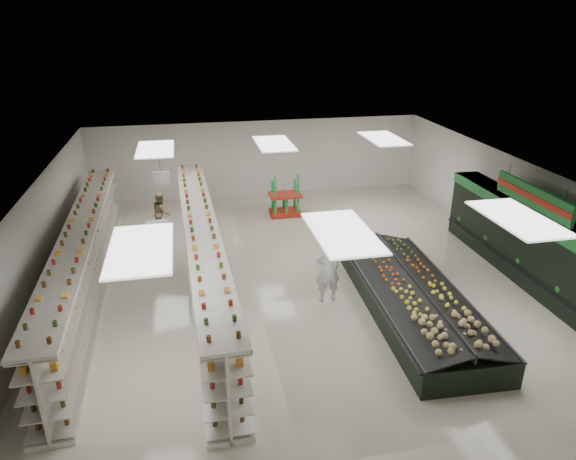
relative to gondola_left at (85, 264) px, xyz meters
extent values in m
plane|color=beige|center=(5.97, -0.29, -0.92)|extent=(16.00, 16.00, 0.00)
cube|color=white|center=(5.97, -0.29, 2.28)|extent=(14.00, 16.00, 0.02)
cube|color=white|center=(5.97, 7.71, 0.68)|extent=(14.00, 0.02, 3.20)
cube|color=white|center=(5.97, -8.29, 0.68)|extent=(14.00, 0.02, 3.20)
cube|color=white|center=(-1.03, -0.29, 0.68)|extent=(0.02, 16.00, 3.20)
cube|color=white|center=(12.97, -0.29, 0.68)|extent=(0.02, 16.00, 3.20)
cube|color=black|center=(12.52, -1.79, 0.18)|extent=(0.80, 8.00, 2.20)
cube|color=#217C35|center=(12.50, -1.79, 1.13)|extent=(0.85, 8.00, 0.30)
cube|color=black|center=(12.27, -1.79, -0.37)|extent=(0.55, 7.80, 0.15)
cube|color=silver|center=(12.37, -1.79, 0.43)|extent=(0.45, 7.70, 0.03)
cube|color=silver|center=(12.37, -1.79, 0.73)|extent=(0.45, 7.70, 0.03)
cube|color=white|center=(2.17, -2.29, 1.83)|extent=(0.50, 0.06, 0.40)
cube|color=red|center=(2.17, -2.29, 1.83)|extent=(0.52, 0.02, 0.12)
cylinder|color=black|center=(2.17, -2.29, 2.13)|extent=(0.01, 0.01, 0.50)
cube|color=white|center=(2.17, 1.71, 1.83)|extent=(0.50, 0.06, 0.40)
cube|color=red|center=(2.17, 1.71, 1.83)|extent=(0.52, 0.02, 0.12)
cylinder|color=black|center=(2.17, 1.71, 2.13)|extent=(0.01, 0.01, 0.50)
cube|color=#217C35|center=(12.22, -1.79, 1.73)|extent=(0.10, 3.20, 0.60)
cube|color=red|center=(12.16, -1.79, 1.73)|extent=(0.03, 3.20, 0.18)
cylinder|color=black|center=(12.22, -2.99, 2.13)|extent=(0.01, 0.01, 0.50)
cylinder|color=black|center=(12.22, -0.59, 2.13)|extent=(0.01, 0.01, 0.50)
cube|color=white|center=(0.00, 0.00, -0.86)|extent=(1.15, 11.59, 0.12)
cube|color=white|center=(0.00, 0.00, 0.04)|extent=(0.34, 11.57, 1.93)
cube|color=white|center=(0.00, 0.00, 1.05)|extent=(1.15, 11.59, 0.08)
cube|color=silver|center=(-0.22, -0.01, -0.75)|extent=(0.70, 11.48, 0.03)
cube|color=silver|center=(-0.22, -0.01, -0.33)|extent=(0.70, 11.48, 0.03)
cube|color=silver|center=(-0.22, -0.01, 0.10)|extent=(0.70, 11.48, 0.03)
cube|color=silver|center=(-0.22, -0.01, 0.52)|extent=(0.70, 11.48, 0.03)
cube|color=silver|center=(-0.22, -0.01, 0.94)|extent=(0.70, 11.48, 0.03)
cube|color=silver|center=(0.22, 0.01, -0.75)|extent=(0.70, 11.48, 0.03)
cube|color=silver|center=(0.22, 0.01, -0.33)|extent=(0.70, 11.48, 0.03)
cube|color=silver|center=(0.22, 0.01, 0.10)|extent=(0.70, 11.48, 0.03)
cube|color=silver|center=(0.22, 0.01, 0.52)|extent=(0.70, 11.48, 0.03)
cube|color=silver|center=(0.22, 0.01, 0.94)|extent=(0.70, 11.48, 0.03)
cube|color=white|center=(3.19, -0.43, -0.86)|extent=(1.23, 11.90, 0.12)
cube|color=white|center=(3.19, -0.43, 0.07)|extent=(0.40, 11.88, 1.98)
cube|color=white|center=(3.19, -0.43, 1.10)|extent=(1.23, 11.90, 0.08)
cube|color=silver|center=(2.97, -0.44, -0.74)|extent=(0.77, 11.79, 0.03)
cube|color=silver|center=(2.97, -0.44, -0.31)|extent=(0.77, 11.79, 0.03)
cube|color=silver|center=(2.97, -0.44, 0.12)|extent=(0.77, 11.79, 0.03)
cube|color=silver|center=(2.97, -0.44, 0.56)|extent=(0.77, 11.79, 0.03)
cube|color=silver|center=(2.97, -0.44, 0.99)|extent=(0.77, 11.79, 0.03)
cube|color=silver|center=(3.42, -0.42, -0.74)|extent=(0.77, 11.79, 0.03)
cube|color=silver|center=(3.42, -0.42, -0.31)|extent=(0.77, 11.79, 0.03)
cube|color=silver|center=(3.42, -0.42, 0.12)|extent=(0.77, 11.79, 0.03)
cube|color=silver|center=(3.42, -0.42, 0.56)|extent=(0.77, 11.79, 0.03)
cube|color=silver|center=(3.42, -0.42, 0.99)|extent=(0.77, 11.79, 0.03)
cube|color=black|center=(8.50, -2.74, -0.60)|extent=(2.49, 6.58, 0.65)
cube|color=#262626|center=(7.43, -2.69, -0.25)|extent=(0.33, 6.49, 0.06)
cube|color=#262626|center=(9.58, -2.78, -0.25)|extent=(0.33, 6.49, 0.06)
cube|color=black|center=(7.92, -2.71, -0.16)|extent=(1.46, 6.44, 0.33)
cube|color=black|center=(9.08, -2.76, -0.16)|extent=(1.46, 6.44, 0.33)
cube|color=#262626|center=(8.50, -2.74, -0.07)|extent=(0.31, 6.40, 0.23)
cube|color=red|center=(6.59, 4.94, -0.82)|extent=(1.19, 0.79, 0.20)
cube|color=red|center=(6.59, 4.94, -0.08)|extent=(1.24, 0.84, 0.10)
imported|color=white|center=(6.45, -1.67, 0.03)|extent=(0.73, 0.51, 1.90)
imported|color=#93775A|center=(1.93, 4.22, -0.18)|extent=(0.51, 0.76, 1.49)
camera|label=1|loc=(2.96, -13.51, 6.35)|focal=32.00mm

